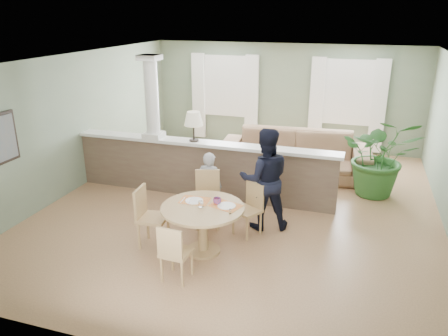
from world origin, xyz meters
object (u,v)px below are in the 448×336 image
(chair_far_boy, at_px, (208,196))
(man_person, at_px, (265,179))
(child_person, at_px, (209,186))
(chair_far_man, at_px, (250,206))
(sofa, at_px, (294,154))
(chair_side, at_px, (148,214))
(chair_near, at_px, (174,251))
(houseplant, at_px, (380,156))
(dining_table, at_px, (203,216))

(chair_far_boy, distance_m, man_person, 1.01)
(child_person, bearing_deg, chair_far_man, 159.65)
(sofa, height_order, child_person, child_person)
(chair_far_man, height_order, chair_side, chair_side)
(chair_far_boy, bearing_deg, chair_side, -142.20)
(chair_far_boy, xyz_separation_m, man_person, (0.93, 0.20, 0.34))
(sofa, distance_m, chair_far_man, 2.95)
(chair_far_man, distance_m, child_person, 0.88)
(sofa, relative_size, chair_near, 3.90)
(houseplant, relative_size, chair_side, 1.69)
(chair_side, bearing_deg, man_person, -58.70)
(dining_table, bearing_deg, sofa, 78.56)
(houseplant, xyz_separation_m, man_person, (-1.84, -2.03, 0.06))
(chair_near, height_order, chair_side, chair_side)
(houseplant, distance_m, chair_far_man, 3.09)
(chair_far_man, relative_size, child_person, 0.71)
(dining_table, height_order, chair_near, dining_table)
(sofa, relative_size, man_person, 1.90)
(chair_far_man, bearing_deg, chair_side, -119.35)
(sofa, xyz_separation_m, child_person, (-1.05, -2.63, 0.13))
(chair_far_boy, height_order, man_person, man_person)
(dining_table, bearing_deg, child_person, 104.96)
(chair_side, relative_size, man_person, 0.55)
(chair_far_boy, height_order, child_person, child_person)
(sofa, bearing_deg, dining_table, -105.66)
(houseplant, distance_m, chair_far_boy, 3.57)
(dining_table, bearing_deg, chair_side, -176.44)
(chair_far_man, height_order, child_person, child_person)
(dining_table, relative_size, chair_far_man, 1.44)
(chair_side, bearing_deg, chair_near, -140.28)
(chair_near, bearing_deg, chair_far_boy, -81.79)
(houseplant, xyz_separation_m, chair_far_boy, (-2.78, -2.23, -0.28))
(dining_table, height_order, man_person, man_person)
(houseplant, height_order, child_person, houseplant)
(chair_side, xyz_separation_m, child_person, (0.59, 1.16, 0.09))
(sofa, relative_size, chair_side, 3.44)
(chair_near, distance_m, child_person, 1.97)
(houseplant, height_order, man_person, man_person)
(dining_table, bearing_deg, man_person, 57.66)
(houseplant, xyz_separation_m, chair_side, (-3.41, -3.17, -0.28))
(child_person, bearing_deg, chair_side, 63.92)
(chair_far_man, relative_size, chair_side, 0.91)
(man_person, bearing_deg, child_person, -21.32)
(sofa, distance_m, child_person, 2.83)
(houseplant, bearing_deg, man_person, -132.20)
(houseplant, bearing_deg, chair_side, -137.11)
(chair_far_man, bearing_deg, houseplant, 78.57)
(dining_table, distance_m, chair_far_boy, 0.92)
(chair_side, distance_m, man_person, 1.96)
(chair_far_man, bearing_deg, child_person, -171.63)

